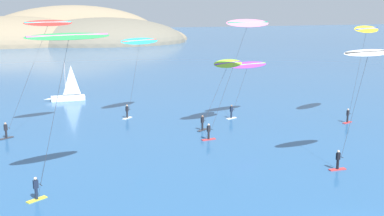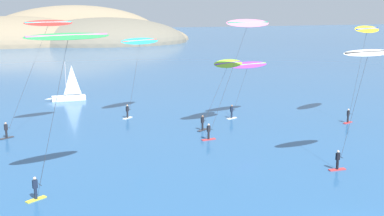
{
  "view_description": "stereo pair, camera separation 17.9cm",
  "coord_description": "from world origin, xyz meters",
  "views": [
    {
      "loc": [
        -19.67,
        -20.67,
        13.28
      ],
      "look_at": [
        -1.84,
        24.42,
        3.18
      ],
      "focal_mm": 45.0,
      "sensor_mm": 36.0,
      "label": 1
    },
    {
      "loc": [
        -19.5,
        -20.73,
        13.28
      ],
      "look_at": [
        -1.84,
        24.42,
        3.18
      ],
      "focal_mm": 45.0,
      "sensor_mm": 36.0,
      "label": 2
    }
  ],
  "objects": [
    {
      "name": "headland_island",
      "position": [
        7.63,
        176.23,
        0.0
      ],
      "size": [
        107.42,
        62.45,
        28.94
      ],
      "color": "#6B6656",
      "rests_on": "ground"
    },
    {
      "name": "kitesurfer_pink",
      "position": [
        3.91,
        24.03,
        10.93
      ],
      "size": [
        8.43,
        2.5,
        12.23
      ],
      "color": "red",
      "rests_on": "ground"
    },
    {
      "name": "sailboat_near",
      "position": [
        -11.43,
        50.37,
        0.64
      ],
      "size": [
        5.93,
        1.67,
        5.7
      ],
      "color": "white",
      "rests_on": "ground"
    },
    {
      "name": "kitesurfer_lime",
      "position": [
        3.88,
        28.41,
        6.52
      ],
      "size": [
        7.02,
        3.78,
        7.59
      ],
      "color": "#2D2D33",
      "rests_on": "ground"
    },
    {
      "name": "kitesurfer_purple",
      "position": [
        8.21,
        31.56,
        6.01
      ],
      "size": [
        6.38,
        2.77,
        6.85
      ],
      "color": "silver",
      "rests_on": "ground"
    },
    {
      "name": "kitesurfer_green",
      "position": [
        -15.42,
        13.84,
        10.65
      ],
      "size": [
        6.93,
        3.29,
        11.63
      ],
      "color": "yellow",
      "rests_on": "ground"
    },
    {
      "name": "kitesurfer_yellow",
      "position": [
        20.52,
        25.17,
        10.08
      ],
      "size": [
        6.81,
        3.6,
        11.3
      ],
      "color": "red",
      "rests_on": "ground"
    },
    {
      "name": "kitesurfer_white",
      "position": [
        8.15,
        10.78,
        8.87
      ],
      "size": [
        6.11,
        1.76,
        9.99
      ],
      "color": "red",
      "rests_on": "ground"
    },
    {
      "name": "kitesurfer_red",
      "position": [
        -15.28,
        32.56,
        10.83
      ],
      "size": [
        8.48,
        3.34,
        12.12
      ],
      "color": "#2D2D33",
      "rests_on": "ground"
    },
    {
      "name": "kitesurfer_cyan",
      "position": [
        -3.94,
        36.82,
        8.77
      ],
      "size": [
        6.06,
        4.25,
        9.74
      ],
      "color": "silver",
      "rests_on": "ground"
    }
  ]
}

